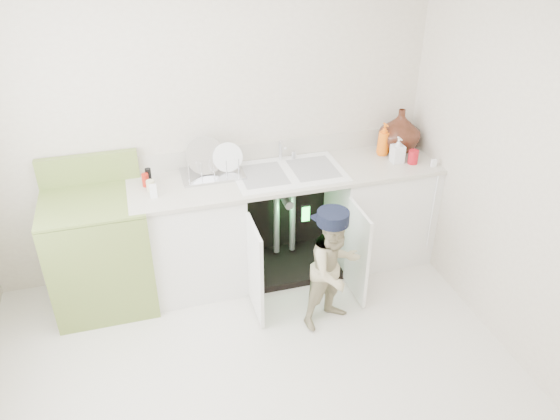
{
  "coord_description": "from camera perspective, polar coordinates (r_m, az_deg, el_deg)",
  "views": [
    {
      "loc": [
        -0.56,
        -2.41,
        2.81
      ],
      "look_at": [
        0.34,
        0.7,
        0.88
      ],
      "focal_mm": 35.0,
      "sensor_mm": 36.0,
      "label": 1
    }
  ],
  "objects": [
    {
      "name": "avocado_stove",
      "position": [
        4.3,
        -18.21,
        -4.03
      ],
      "size": [
        0.72,
        0.65,
        1.12
      ],
      "color": "olive",
      "rests_on": "ground"
    },
    {
      "name": "repair_worker",
      "position": [
        3.91,
        5.69,
        -6.05
      ],
      "size": [
        0.54,
        0.63,
        0.94
      ],
      "rotation": [
        0.0,
        0.0,
        0.34
      ],
      "color": "tan",
      "rests_on": "ground"
    },
    {
      "name": "ground",
      "position": [
        3.74,
        -2.09,
        -17.91
      ],
      "size": [
        3.5,
        3.5,
        0.0
      ],
      "primitive_type": "plane",
      "color": "beige",
      "rests_on": "ground"
    },
    {
      "name": "counter_run",
      "position": [
        4.45,
        1.31,
        -0.73
      ],
      "size": [
        2.44,
        1.02,
        1.26
      ],
      "color": "silver",
      "rests_on": "ground"
    },
    {
      "name": "room_shell",
      "position": [
        2.92,
        -2.54,
        -1.49
      ],
      "size": [
        6.0,
        5.5,
        1.26
      ],
      "color": "beige",
      "rests_on": "ground"
    }
  ]
}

